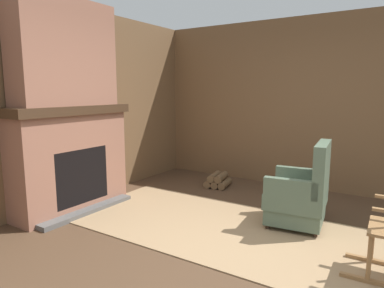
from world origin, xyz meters
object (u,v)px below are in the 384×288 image
armchair (301,196)px  firewood_stack (218,180)px  storage_case (88,100)px  oil_lamp_vase (41,99)px

armchair → firewood_stack: 1.85m
storage_case → firewood_stack: bearing=54.3°
armchair → firewood_stack: bearing=-36.7°
storage_case → armchair: bearing=14.1°
firewood_stack → oil_lamp_vase: (-1.16, -2.32, 1.36)m
armchair → oil_lamp_vase: bearing=20.4°
firewood_stack → armchair: bearing=-30.2°
armchair → storage_case: (-2.75, -0.69, 1.07)m
oil_lamp_vase → firewood_stack: bearing=63.4°
armchair → oil_lamp_vase: 3.27m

